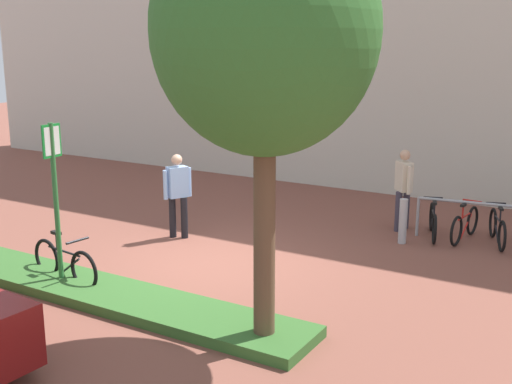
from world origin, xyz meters
TOP-DOWN VIEW (x-y plane):
  - ground_plane at (0.00, 0.00)m, footprint 60.00×60.00m
  - planter_strip at (-0.49, -2.13)m, footprint 7.00×1.10m
  - tree_sidewalk at (2.37, -2.17)m, footprint 2.75×2.75m
  - parking_sign_post at (-1.46, -2.13)m, footprint 0.08×0.36m
  - bike_at_sign at (-1.53, -1.98)m, footprint 1.67×0.42m
  - bollard_steel at (2.55, 2.97)m, footprint 0.16×0.16m
  - person_shirt_blue at (2.24, 3.88)m, footprint 0.44×0.48m
  - person_casual_tan at (-1.49, 1.01)m, footprint 0.40×0.55m

SIDE VIEW (x-z plane):
  - ground_plane at x=0.00m, z-range 0.00..0.00m
  - planter_strip at x=-0.49m, z-range 0.00..0.16m
  - bike_at_sign at x=-1.53m, z-range -0.08..0.78m
  - bollard_steel at x=2.55m, z-range 0.00..0.90m
  - person_shirt_blue at x=2.24m, z-range 0.12..1.84m
  - person_casual_tan at x=-1.49m, z-range 0.12..1.84m
  - parking_sign_post at x=-1.46m, z-range 0.40..3.08m
  - tree_sidewalk at x=2.37m, z-range 1.23..6.77m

